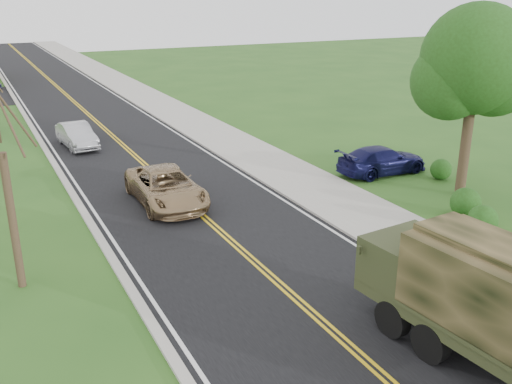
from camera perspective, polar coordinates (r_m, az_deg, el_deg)
road at (r=48.27m, az=-17.67°, el=8.53°), size 8.00×120.00×0.01m
curb_right at (r=49.09m, az=-12.87°, el=9.19°), size 0.30×120.00×0.12m
sidewalk_right at (r=49.54m, az=-10.89°, el=9.41°), size 3.20×120.00×0.10m
curb_left at (r=47.78m, az=-22.60°, el=7.91°), size 0.30×120.00×0.10m
leafy_tree at (r=25.35m, az=21.08°, el=11.52°), size 4.83×4.50×8.10m
bare_tree_a at (r=17.90m, az=-23.39°, el=-1.21°), size 1.93×2.26×6.08m
military_truck at (r=14.37m, az=22.33°, el=-9.67°), size 2.78×6.55×3.18m
suv_champagne at (r=24.04m, az=-8.99°, el=0.49°), size 2.49×5.29×1.46m
sedan_silver at (r=34.08m, az=-17.48°, el=5.42°), size 1.80×4.25×1.36m
pickup_navy at (r=28.42m, az=12.50°, el=3.13°), size 4.64×1.90×1.34m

